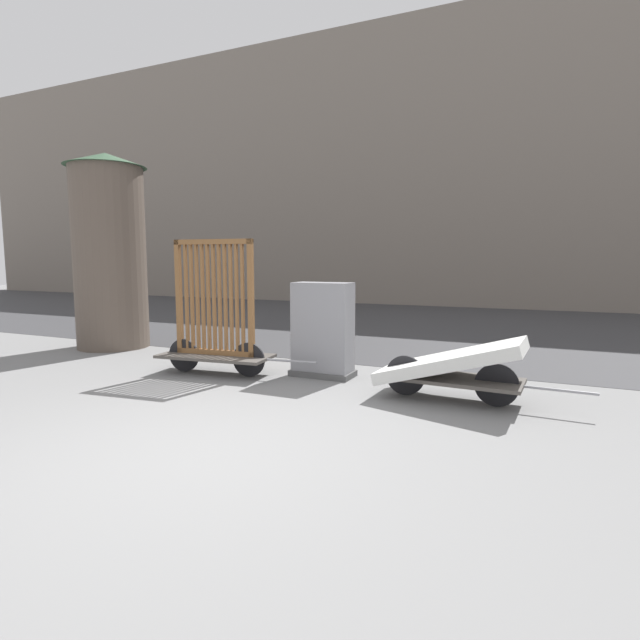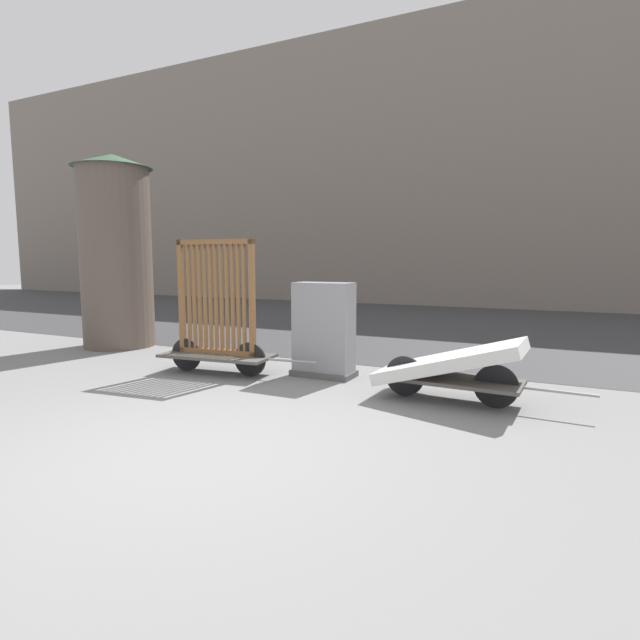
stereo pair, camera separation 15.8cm
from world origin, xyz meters
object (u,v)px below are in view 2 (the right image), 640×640
object	(u,v)px
advertising_column	(116,251)
bike_cart_with_mattress	(449,366)
utility_cabinet	(324,333)
bike_cart_with_bedframe	(217,327)

from	to	relation	value
advertising_column	bike_cart_with_mattress	bearing A→B (deg)	-9.46
utility_cabinet	bike_cart_with_mattress	bearing A→B (deg)	-15.74
bike_cart_with_mattress	utility_cabinet	xyz separation A→B (m)	(-1.80, 0.51, 0.19)
utility_cabinet	advertising_column	world-z (taller)	advertising_column
utility_cabinet	bike_cart_with_bedframe	bearing A→B (deg)	-160.23
utility_cabinet	advertising_column	size ratio (longest dim) A/B	0.37
bike_cart_with_bedframe	bike_cart_with_mattress	distance (m)	3.22
bike_cart_with_mattress	advertising_column	xyz separation A→B (m)	(-6.26, 1.04, 1.36)
utility_cabinet	advertising_column	bearing A→B (deg)	173.14
bike_cart_with_bedframe	bike_cart_with_mattress	world-z (taller)	bike_cart_with_bedframe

